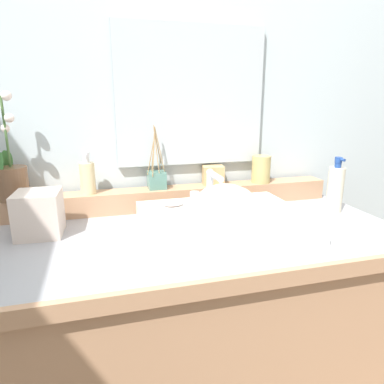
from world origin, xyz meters
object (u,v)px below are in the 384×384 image
Objects in this scene: potted_plant at (12,176)px; tissue_box at (39,214)px; trinket_box at (213,175)px; soap_bar at (173,203)px; soap_dispenser at (88,177)px; lotion_bottle at (335,189)px; tumbler_cup at (261,169)px; sink_basin at (224,225)px; reed_diffuser at (156,179)px.

potted_plant is 2.59× the size of tissue_box.
trinket_box is at bearing 2.54° from potted_plant.
potted_plant reaches higher than soap_bar.
trinket_box is at bearing 2.66° from soap_dispenser.
potted_plant reaches higher than lotion_bottle.
soap_dispenser is 1.82× the size of trinket_box.
soap_dispenser is (0.24, 0.01, -0.02)m from potted_plant.
lotion_bottle is (0.20, -0.20, -0.04)m from tumbler_cup.
potted_plant is 1.13m from lotion_bottle.
tissue_box reaches higher than soap_bar.
tumbler_cup is at bearing 0.38° from potted_plant.
sink_basin is 0.36m from reed_diffuser.
tissue_box is (-0.81, -0.16, -0.06)m from tumbler_cup.
potted_plant is 0.72m from trinket_box.
tumbler_cup reaches higher than sink_basin.
tissue_box is (-0.55, 0.13, 0.04)m from sink_basin.
soap_dispenser is 0.63× the size of reed_diffuser.
sink_basin is 3.65× the size of tissue_box.
tissue_box is (-0.14, -0.16, -0.07)m from soap_dispenser.
trinket_box is at bearing 172.49° from tumbler_cup.
soap_dispenser is 0.48m from trinket_box.
tumbler_cup reaches higher than tissue_box.
trinket_box is (0.07, 0.32, 0.09)m from sink_basin.
soap_bar is 0.85× the size of trinket_box.
soap_bar is at bearing -18.44° from potted_plant.
soap_dispenser is at bearing 143.87° from sink_basin.
trinket_box is (0.21, 0.20, 0.04)m from soap_bar.
trinket_box is at bearing 16.60° from tissue_box.
soap_bar is at bearing 177.76° from lotion_bottle.
lotion_bottle is at bearing -2.24° from soap_bar.
tumbler_cup is at bearing 11.06° from tissue_box.
soap_dispenser is at bearing -177.33° from reed_diffuser.
tumbler_cup is (0.26, 0.29, 0.11)m from sink_basin.
tumbler_cup is 0.46× the size of reed_diffuser.
soap_bar is 0.47× the size of soap_dispenser.
potted_plant is 0.91m from tumbler_cup.
lotion_bottle is (0.60, -0.02, 0.01)m from soap_bar.
potted_plant reaches higher than sink_basin.
tissue_box is at bearing -58.02° from potted_plant.
reed_diffuser is 1.16× the size of lotion_bottle.
soap_bar is at bearing 139.49° from sink_basin.
sink_basin is 2.44× the size of lotion_bottle.
sink_basin reaches higher than trinket_box.
potted_plant is at bearing 156.06° from sink_basin.
tissue_box is at bearing -155.95° from reed_diffuser.
trinket_box is (0.23, 0.01, 0.00)m from reed_diffuser.
sink_basin is 0.34m from trinket_box.
soap_bar is 0.30× the size of reed_diffuser.
soap_dispenser is 0.67m from tumbler_cup.
tumbler_cup is at bearing -0.30° from soap_dispenser.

